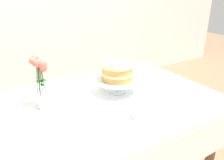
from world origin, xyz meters
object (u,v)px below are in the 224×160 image
flower_vase (41,83)px  teacup (138,114)px  dining_table (110,113)px  layer_cake (118,71)px  cake_stand (117,81)px

flower_vase → teacup: (0.40, -0.39, -0.14)m
dining_table → flower_vase: (-0.37, 0.14, 0.25)m
dining_table → layer_cake: 0.28m
dining_table → teacup: (0.03, -0.26, 0.11)m
dining_table → teacup: teacup is taller
flower_vase → layer_cake: bearing=-7.4°
flower_vase → teacup: 0.58m
layer_cake → flower_vase: (-0.48, 0.06, 0.00)m
dining_table → layer_cake: bearing=34.4°
cake_stand → flower_vase: flower_vase is taller
flower_vase → teacup: bearing=-44.4°
cake_stand → flower_vase: (-0.48, 0.06, 0.08)m
dining_table → cake_stand: bearing=34.4°
dining_table → flower_vase: bearing=160.1°
cake_stand → layer_cake: 0.07m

